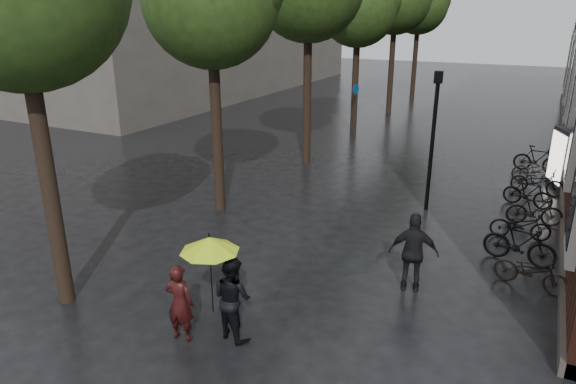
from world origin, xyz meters
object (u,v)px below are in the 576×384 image
Objects in this scene: parked_bicycles at (532,198)px; ad_lightbox at (561,159)px; lamp_post at (434,128)px; person_burgundy at (180,303)px; pedestrian_walking at (414,253)px; person_black at (232,298)px.

ad_lightbox is (0.69, 2.86, 0.58)m from parked_bicycles.
lamp_post is at bearing -156.78° from parked_bicycles.
lamp_post reaches higher than person_burgundy.
pedestrian_walking is 0.87× the size of ad_lightbox.
pedestrian_walking is (2.59, 3.24, 0.08)m from person_black.
ad_lightbox reaches higher than parked_bicycles.
person_black is 0.79× the size of ad_lightbox.
person_black is 8.66m from lamp_post.
person_black is at bearing -116.37° from parked_bicycles.
lamp_post is (-0.78, 5.05, 1.67)m from pedestrian_walking.
person_black is at bearing -102.32° from lamp_post.
lamp_post is at bearing -93.64° from pedestrian_walking.
ad_lightbox is at bearing -97.77° from person_black.
parked_bicycles is at bearing -121.15° from pedestrian_walking.
ad_lightbox is at bearing 76.36° from parked_bicycles.
pedestrian_walking is at bearing -112.77° from person_black.
ad_lightbox is 0.49× the size of lamp_post.
person_black is at bearing 39.00° from pedestrian_walking.
pedestrian_walking is at bearing -139.17° from person_burgundy.
person_burgundy is 0.74× the size of ad_lightbox.
person_burgundy is 0.36× the size of lamp_post.
person_burgundy is 0.85× the size of pedestrian_walking.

